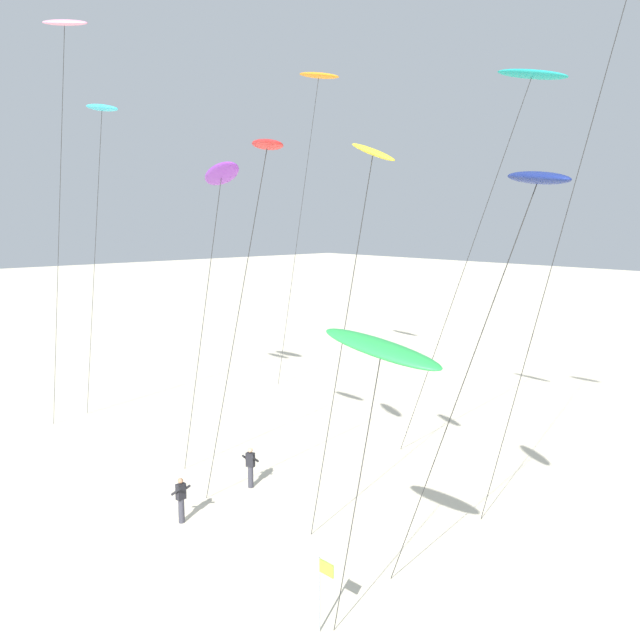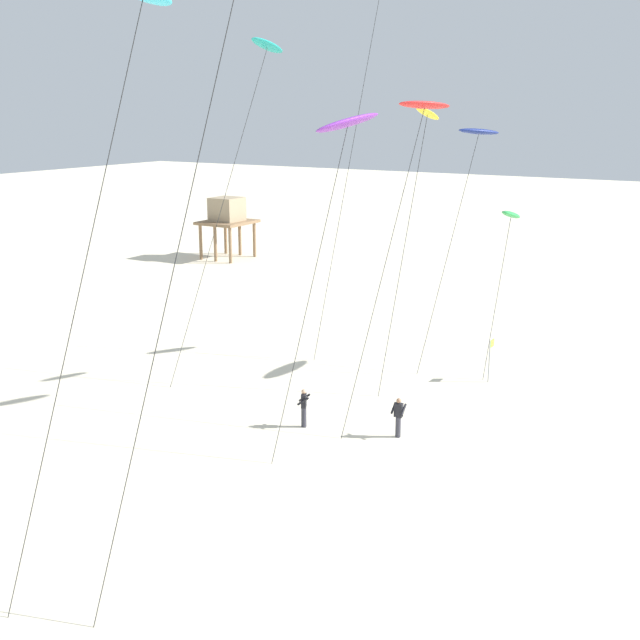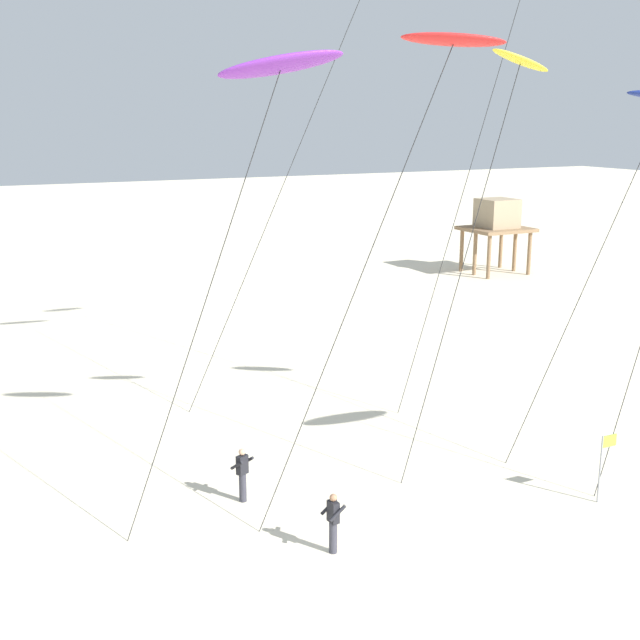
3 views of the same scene
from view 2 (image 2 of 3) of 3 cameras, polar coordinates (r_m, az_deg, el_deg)
ground_plane at (r=31.59m, az=8.78°, el=-9.59°), size 260.00×260.00×0.00m
kite_yellow at (r=37.94m, az=7.58°, el=13.99°), size 4.31×0.99×13.14m
kite_teal at (r=41.83m, az=-3.84°, el=18.61°), size 8.43×1.64×16.42m
kite_purple at (r=31.20m, az=1.96°, el=13.74°), size 6.04×1.84×13.02m
kite_green at (r=40.34m, az=13.42°, el=7.26°), size 3.55×1.29×8.44m
kite_red at (r=34.49m, az=7.41°, el=14.73°), size 6.69×1.84×13.37m
kite_navy at (r=42.95m, az=11.20°, el=12.87°), size 6.26×1.86×12.07m
kite_flyer_nearest at (r=32.82m, az=5.59°, el=-6.83°), size 0.55×0.57×1.67m
kite_flyer_middle at (r=33.67m, az=-1.16°, el=-6.19°), size 0.69×0.67×1.67m
stilt_house at (r=71.66m, az=-6.62°, el=7.43°), size 4.49×4.04×5.39m
marker_flag at (r=39.85m, az=12.03°, el=-2.25°), size 0.56×0.05×2.10m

